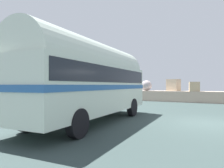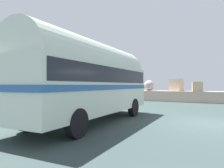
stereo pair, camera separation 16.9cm
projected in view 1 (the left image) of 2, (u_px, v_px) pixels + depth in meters
name	position (u px, v px, depth m)	size (l,w,h in m)	color
ground	(208.00, 124.00, 9.11)	(32.00, 26.00, 0.02)	#303F3D
breakwater	(214.00, 95.00, 19.57)	(31.36, 2.25, 2.42)	#C1A994
vintage_coach	(90.00, 78.00, 9.39)	(3.06, 8.74, 3.70)	black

